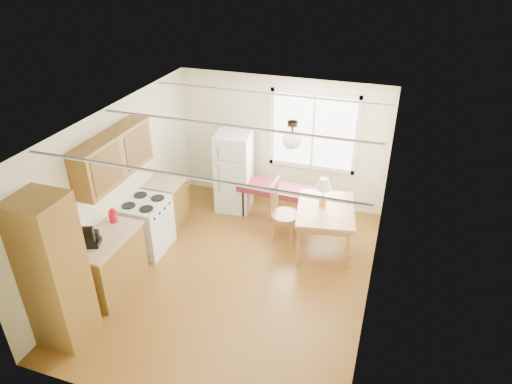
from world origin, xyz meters
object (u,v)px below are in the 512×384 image
at_px(refrigerator, 234,172).
at_px(bench, 276,190).
at_px(chair, 280,207).
at_px(dining_table, 325,213).

height_order(refrigerator, bench, refrigerator).
xyz_separation_m(refrigerator, chair, (1.12, -0.76, -0.13)).
xyz_separation_m(refrigerator, bench, (0.87, -0.09, -0.19)).
relative_size(refrigerator, bench, 1.09).
height_order(bench, chair, chair).
relative_size(bench, chair, 1.28).
bearing_deg(bench, chair, -66.83).
bearing_deg(dining_table, refrigerator, 148.68).
xyz_separation_m(bench, dining_table, (1.03, -0.67, 0.09)).
bearing_deg(chair, dining_table, 2.04).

